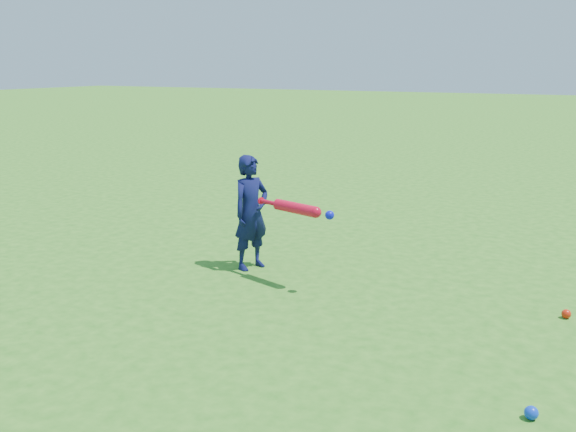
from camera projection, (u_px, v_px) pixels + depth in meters
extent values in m
plane|color=#2B721B|center=(285.00, 278.00, 6.04)|extent=(80.00, 80.00, 0.00)
imported|color=#0D1040|center=(251.00, 213.00, 6.22)|extent=(0.39, 0.47, 1.12)
sphere|color=red|center=(566.00, 314.00, 5.08)|extent=(0.07, 0.07, 0.07)
sphere|color=#0C35D4|center=(531.00, 413.00, 3.63)|extent=(0.08, 0.08, 0.08)
cylinder|color=red|center=(261.00, 201.00, 6.00)|extent=(0.04, 0.07, 0.07)
cylinder|color=red|center=(269.00, 203.00, 5.93)|extent=(0.23, 0.10, 0.04)
cylinder|color=red|center=(296.00, 208.00, 5.70)|extent=(0.48, 0.23, 0.10)
sphere|color=red|center=(316.00, 212.00, 5.54)|extent=(0.10, 0.10, 0.10)
sphere|color=#0C12CF|center=(330.00, 215.00, 5.43)|extent=(0.08, 0.08, 0.08)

